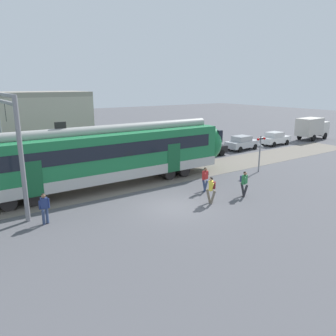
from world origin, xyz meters
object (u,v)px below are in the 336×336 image
object	(u,v)px
pedestrian_red	(205,178)
pedestrian_yellow	(211,188)
box_truck	(312,127)
parked_car_silver	(242,143)
pedestrian_green	(244,182)
parked_car_black	(207,148)
crossing_signal	(260,148)
parked_car_white	(275,138)
pedestrian_navy	(44,206)

from	to	relation	value
pedestrian_red	pedestrian_yellow	bearing A→B (deg)	-121.76
pedestrian_yellow	box_truck	distance (m)	28.77
parked_car_silver	pedestrian_green	bearing A→B (deg)	-136.62
parked_car_black	box_truck	distance (m)	17.98
pedestrian_green	crossing_signal	world-z (taller)	crossing_signal
pedestrian_green	crossing_signal	bearing A→B (deg)	32.10
pedestrian_green	parked_car_black	world-z (taller)	pedestrian_green
parked_car_black	parked_car_white	world-z (taller)	same
parked_car_silver	parked_car_white	xyz separation A→B (m)	(5.45, -0.15, 0.00)
box_truck	pedestrian_green	bearing A→B (deg)	-156.36
pedestrian_red	crossing_signal	xyz separation A→B (m)	(6.99, 1.33, 1.05)
pedestrian_red	parked_car_black	size ratio (longest dim) A/B	0.41
parked_car_silver	crossing_signal	xyz separation A→B (m)	(-5.94, -7.39, 1.23)
pedestrian_red	parked_car_black	world-z (taller)	pedestrian_red
pedestrian_green	parked_car_white	bearing A→B (deg)	32.36
parked_car_black	crossing_signal	bearing A→B (deg)	-95.18
pedestrian_yellow	parked_car_black	world-z (taller)	pedestrian_yellow
parked_car_black	crossing_signal	xyz separation A→B (m)	(-0.65, -7.13, 1.23)
pedestrian_yellow	box_truck	world-z (taller)	box_truck
parked_car_silver	box_truck	world-z (taller)	box_truck
pedestrian_red	parked_car_black	xyz separation A→B (m)	(7.64, 8.47, -0.18)
pedestrian_navy	pedestrian_yellow	size ratio (longest dim) A/B	1.00
pedestrian_red	pedestrian_green	world-z (taller)	same
pedestrian_navy	pedestrian_yellow	world-z (taller)	same
box_truck	crossing_signal	world-z (taller)	crossing_signal
pedestrian_yellow	parked_car_white	world-z (taller)	pedestrian_yellow
pedestrian_red	crossing_signal	distance (m)	7.19
pedestrian_navy	parked_car_silver	world-z (taller)	pedestrian_navy
pedestrian_navy	parked_car_white	distance (m)	29.71
pedestrian_navy	parked_car_black	xyz separation A→B (m)	(17.89, 7.83, -0.21)
pedestrian_yellow	parked_car_black	distance (m)	13.70
pedestrian_navy	parked_car_silver	distance (m)	24.55
parked_car_silver	parked_car_white	distance (m)	5.45
pedestrian_navy	pedestrian_green	size ratio (longest dim) A/B	1.00
pedestrian_red	parked_car_white	xyz separation A→B (m)	(18.37, 8.58, -0.18)
pedestrian_red	box_truck	distance (m)	26.96
pedestrian_navy	pedestrian_red	distance (m)	10.27
pedestrian_navy	box_truck	distance (m)	36.69
parked_car_black	crossing_signal	size ratio (longest dim) A/B	1.36
pedestrian_navy	parked_car_white	bearing A→B (deg)	15.50
pedestrian_yellow	parked_car_white	distance (m)	22.26
parked_car_black	parked_car_silver	size ratio (longest dim) A/B	1.00
crossing_signal	pedestrian_yellow	bearing A→B (deg)	-158.07
pedestrian_yellow	parked_car_silver	xyz separation A→B (m)	(14.15, 10.70, -0.21)
pedestrian_navy	pedestrian_red	size ratio (longest dim) A/B	1.00
parked_car_silver	parked_car_white	world-z (taller)	same
parked_car_black	box_truck	bearing A→B (deg)	-0.17
pedestrian_navy	pedestrian_green	bearing A→B (deg)	-13.69
pedestrian_navy	parked_car_white	xyz separation A→B (m)	(28.62, 7.94, -0.21)
parked_car_black	pedestrian_green	bearing A→B (deg)	-120.44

